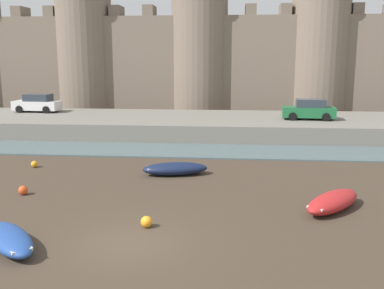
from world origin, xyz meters
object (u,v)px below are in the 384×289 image
rowboat_foreground_right (10,239)px  rowboat_midflat_left (175,168)px  rowboat_midflat_right (333,201)px  car_quay_east (37,103)px  mooring_buoy_near_channel (34,164)px  car_quay_centre_west (309,110)px  mooring_buoy_mid_mud (23,190)px  mooring_buoy_near_shore (146,222)px

rowboat_foreground_right → rowboat_midflat_left: bearing=66.1°
rowboat_midflat_left → rowboat_midflat_right: bearing=-34.4°
rowboat_foreground_right → car_quay_east: (-10.05, 25.30, 1.81)m
mooring_buoy_near_channel → car_quay_centre_west: car_quay_centre_west is taller
rowboat_midflat_left → mooring_buoy_mid_mud: 7.83m
mooring_buoy_near_shore → mooring_buoy_mid_mud: size_ratio=1.01×
rowboat_midflat_right → car_quay_east: bearing=136.8°
rowboat_foreground_right → car_quay_centre_west: bearing=59.1°
car_quay_centre_west → car_quay_east: same height
rowboat_midflat_right → car_quay_centre_west: 17.93m
mooring_buoy_near_channel → mooring_buoy_mid_mud: mooring_buoy_mid_mud is taller
car_quay_centre_west → rowboat_midflat_left: bearing=-125.7°
rowboat_midflat_left → car_quay_east: car_quay_east is taller
rowboat_midflat_right → car_quay_centre_west: (1.82, 17.75, 1.76)m
mooring_buoy_mid_mud → car_quay_east: bearing=111.7°
mooring_buoy_near_channel → mooring_buoy_near_shore: bearing=-46.1°
rowboat_midflat_right → rowboat_midflat_left: size_ratio=0.97×
mooring_buoy_near_shore → mooring_buoy_mid_mud: bearing=151.9°
rowboat_midflat_left → mooring_buoy_near_shore: 7.64m
mooring_buoy_mid_mud → car_quay_east: car_quay_east is taller
rowboat_foreground_right → car_quay_east: 27.28m
mooring_buoy_near_channel → car_quay_east: bearing=112.7°
mooring_buoy_mid_mud → rowboat_midflat_right: bearing=-3.6°
mooring_buoy_near_channel → mooring_buoy_mid_mud: size_ratio=0.88×
mooring_buoy_near_shore → mooring_buoy_near_channel: bearing=133.9°
rowboat_midflat_right → car_quay_centre_west: size_ratio=0.86×
rowboat_foreground_right → mooring_buoy_near_shore: size_ratio=7.44×
car_quay_east → rowboat_foreground_right: bearing=-68.3°
rowboat_midflat_right → rowboat_midflat_left: (-7.33, 5.02, -0.03)m
mooring_buoy_near_shore → rowboat_midflat_left: bearing=89.1°
rowboat_midflat_right → mooring_buoy_mid_mud: rowboat_midflat_right is taller
car_quay_east → mooring_buoy_mid_mud: bearing=-68.3°
rowboat_midflat_left → mooring_buoy_near_shore: (-0.13, -7.63, -0.14)m
mooring_buoy_near_shore → rowboat_foreground_right: bearing=-152.2°
rowboat_midflat_right → mooring_buoy_near_shore: 7.90m
rowboat_foreground_right → car_quay_east: bearing=111.7°
rowboat_midflat_right → mooring_buoy_mid_mud: bearing=176.4°
car_quay_east → rowboat_midflat_right: bearing=-43.2°
rowboat_midflat_left → mooring_buoy_mid_mud: bearing=-148.0°
mooring_buoy_near_shore → car_quay_centre_west: car_quay_centre_west is taller
rowboat_midflat_right → rowboat_midflat_left: 8.89m
rowboat_midflat_left → mooring_buoy_mid_mud: rowboat_midflat_left is taller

